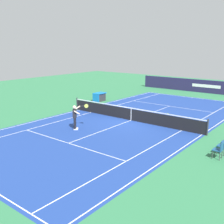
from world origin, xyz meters
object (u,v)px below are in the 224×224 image
at_px(equipment_cart_tarped, 99,97).
at_px(tennis_ball, 168,113).
at_px(tennis_player_near, 75,116).
at_px(spectator_chair_4, 219,149).
at_px(tennis_net, 131,114).
at_px(spectator_chair_3, 224,145).

bearing_deg(equipment_cart_tarped, tennis_ball, 86.01).
bearing_deg(tennis_player_near, tennis_ball, 159.59).
bearing_deg(spectator_chair_4, tennis_net, -113.49).
bearing_deg(spectator_chair_3, spectator_chair_4, 0.00).
bearing_deg(tennis_ball, spectator_chair_3, 45.70).
height_order(tennis_net, equipment_cart_tarped, tennis_net).
height_order(tennis_net, tennis_ball, tennis_net).
xyz_separation_m(tennis_player_near, spectator_chair_4, (-0.94, 9.21, -0.41)).
xyz_separation_m(tennis_net, tennis_player_near, (4.22, -1.65, 0.44)).
xyz_separation_m(tennis_net, spectator_chair_3, (2.57, 7.55, 0.03)).
bearing_deg(equipment_cart_tarped, tennis_net, 58.56).
distance_m(tennis_player_near, spectator_chair_3, 9.36).
relative_size(spectator_chair_3, spectator_chair_4, 1.00).
xyz_separation_m(tennis_player_near, equipment_cart_tarped, (-8.36, -5.12, -0.49)).
distance_m(tennis_ball, spectator_chair_3, 8.82).
bearing_deg(spectator_chair_4, tennis_player_near, -84.16).
distance_m(tennis_net, spectator_chair_4, 8.24).
bearing_deg(spectator_chair_3, tennis_player_near, -79.82).
bearing_deg(tennis_net, tennis_ball, 160.75).
xyz_separation_m(spectator_chair_3, equipment_cart_tarped, (-6.71, -14.32, -0.08)).
xyz_separation_m(tennis_ball, equipment_cart_tarped, (-0.56, -8.02, 0.40)).
height_order(tennis_net, spectator_chair_4, tennis_net).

